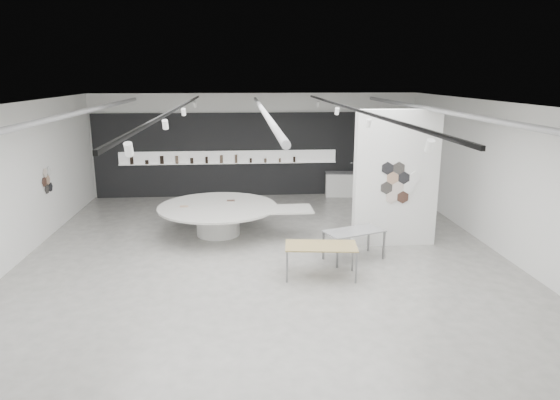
{
  "coord_description": "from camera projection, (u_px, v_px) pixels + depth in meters",
  "views": [
    {
      "loc": [
        -0.56,
        -11.54,
        4.46
      ],
      "look_at": [
        0.46,
        1.2,
        1.23
      ],
      "focal_mm": 32.0,
      "sensor_mm": 36.0,
      "label": 1
    }
  ],
  "objects": [
    {
      "name": "sample_table_wood",
      "position": [
        321.0,
        248.0,
        11.17
      ],
      "size": [
        1.67,
        0.97,
        0.75
      ],
      "rotation": [
        0.0,
        0.0,
        -0.11
      ],
      "color": "#A18A53",
      "rests_on": "ground"
    },
    {
      "name": "partition_column",
      "position": [
        396.0,
        179.0,
        13.09
      ],
      "size": [
        2.2,
        0.38,
        3.6
      ],
      "color": "white",
      "rests_on": "ground"
    },
    {
      "name": "display_island",
      "position": [
        220.0,
        216.0,
        14.16
      ],
      "size": [
        4.35,
        3.42,
        0.86
      ],
      "rotation": [
        0.0,
        0.0,
        0.01
      ],
      "color": "white",
      "rests_on": "ground"
    },
    {
      "name": "room",
      "position": [
        261.0,
        178.0,
        11.78
      ],
      "size": [
        12.02,
        14.02,
        3.82
      ],
      "color": "#9B9992",
      "rests_on": "ground"
    },
    {
      "name": "kitchen_counter",
      "position": [
        346.0,
        184.0,
        18.75
      ],
      "size": [
        1.64,
        0.79,
        1.24
      ],
      "rotation": [
        0.0,
        0.0,
        -0.11
      ],
      "color": "white",
      "rests_on": "ground"
    },
    {
      "name": "sample_table_stone",
      "position": [
        354.0,
        233.0,
        12.24
      ],
      "size": [
        1.6,
        1.2,
        0.74
      ],
      "rotation": [
        0.0,
        0.0,
        0.37
      ],
      "color": "gray",
      "rests_on": "ground"
    },
    {
      "name": "back_wall_display",
      "position": [
        253.0,
        155.0,
        18.61
      ],
      "size": [
        11.8,
        0.27,
        3.1
      ],
      "color": "black",
      "rests_on": "ground"
    }
  ]
}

